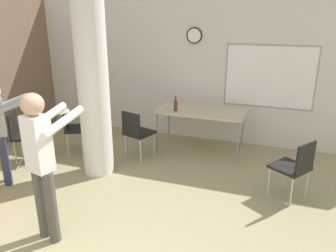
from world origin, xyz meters
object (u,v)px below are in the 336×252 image
(bottle_on_table, at_px, (176,105))
(person_watching_back, at_px, (1,127))
(chair_by_left_wall, at_px, (22,133))
(folding_table, at_px, (201,113))
(chair_near_pillar, at_px, (74,126))
(chair_mid_room, at_px, (295,165))
(chair_table_left, at_px, (137,131))
(person_playing_front, at_px, (42,157))

(bottle_on_table, bearing_deg, person_watching_back, -133.99)
(chair_by_left_wall, height_order, person_watching_back, person_watching_back)
(bottle_on_table, bearing_deg, folding_table, 21.01)
(bottle_on_table, relative_size, chair_near_pillar, 0.31)
(chair_mid_room, bearing_deg, person_watching_back, -167.06)
(folding_table, distance_m, chair_mid_room, 2.09)
(folding_table, bearing_deg, chair_table_left, -142.06)
(folding_table, relative_size, chair_by_left_wall, 1.84)
(chair_near_pillar, height_order, person_watching_back, person_watching_back)
(bottle_on_table, relative_size, chair_by_left_wall, 0.31)
(folding_table, xyz_separation_m, chair_by_left_wall, (-2.76, -1.50, -0.20))
(folding_table, relative_size, chair_mid_room, 1.84)
(folding_table, bearing_deg, bottle_on_table, -158.99)
(chair_near_pillar, xyz_separation_m, chair_table_left, (1.19, 0.14, 0.00))
(folding_table, xyz_separation_m, person_playing_front, (-0.98, -3.08, 0.30))
(chair_table_left, height_order, person_watching_back, person_watching_back)
(bottle_on_table, relative_size, person_playing_front, 0.16)
(chair_table_left, bearing_deg, chair_mid_room, -11.85)
(person_playing_front, bearing_deg, chair_table_left, 89.54)
(chair_by_left_wall, relative_size, chair_table_left, 1.00)
(chair_near_pillar, bearing_deg, chair_by_left_wall, -135.15)
(person_watching_back, bearing_deg, chair_mid_room, 12.94)
(chair_mid_room, xyz_separation_m, chair_table_left, (-2.59, 0.54, 0.00))
(person_watching_back, bearing_deg, chair_near_pillar, 78.53)
(chair_by_left_wall, relative_size, person_watching_back, 0.57)
(bottle_on_table, xyz_separation_m, chair_by_left_wall, (-2.33, -1.33, -0.35))
(chair_near_pillar, relative_size, person_playing_front, 0.51)
(folding_table, distance_m, chair_by_left_wall, 3.15)
(chair_by_left_wall, bearing_deg, folding_table, 28.45)
(chair_near_pillar, relative_size, chair_table_left, 1.00)
(chair_table_left, bearing_deg, person_playing_front, -90.46)
(person_playing_front, bearing_deg, chair_mid_room, 34.39)
(chair_mid_room, height_order, person_watching_back, person_watching_back)
(person_playing_front, bearing_deg, bottle_on_table, 79.42)
(bottle_on_table, xyz_separation_m, chair_mid_room, (2.06, -1.13, -0.35))
(bottle_on_table, distance_m, person_playing_front, 2.96)
(chair_table_left, bearing_deg, chair_near_pillar, -173.45)
(chair_mid_room, distance_m, person_playing_front, 3.20)
(person_playing_front, bearing_deg, folding_table, 72.34)
(chair_by_left_wall, height_order, chair_table_left, same)
(folding_table, relative_size, chair_table_left, 1.84)
(chair_by_left_wall, bearing_deg, chair_table_left, 22.53)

